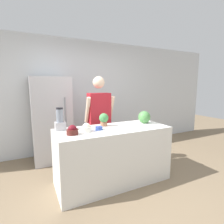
# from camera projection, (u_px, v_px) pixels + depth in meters

# --- Properties ---
(ground_plane) EXTENTS (14.00, 14.00, 0.00)m
(ground_plane) POSITION_uv_depth(u_px,v_px,m) (124.00, 193.00, 2.55)
(ground_plane) COLOR #7F6B51
(wall_back) EXTENTS (8.00, 0.06, 2.60)m
(wall_back) POSITION_uv_depth(u_px,v_px,m) (81.00, 96.00, 4.18)
(wall_back) COLOR silver
(wall_back) RESTS_ON ground_plane
(counter_island) EXTENTS (1.78, 0.72, 0.89)m
(counter_island) POSITION_uv_depth(u_px,v_px,m) (113.00, 155.00, 2.81)
(counter_island) COLOR white
(counter_island) RESTS_ON ground_plane
(refrigerator) EXTENTS (0.75, 0.68, 1.72)m
(refrigerator) POSITION_uv_depth(u_px,v_px,m) (51.00, 120.00, 3.58)
(refrigerator) COLOR #B7B7BC
(refrigerator) RESTS_ON ground_plane
(person) EXTENTS (0.55, 0.27, 1.72)m
(person) POSITION_uv_depth(u_px,v_px,m) (99.00, 120.00, 3.37)
(person) COLOR gray
(person) RESTS_ON ground_plane
(cutting_board) EXTENTS (0.39, 0.28, 0.01)m
(cutting_board) POSITION_uv_depth(u_px,v_px,m) (145.00, 123.00, 3.05)
(cutting_board) COLOR white
(cutting_board) RESTS_ON counter_island
(watermelon) EXTENTS (0.21, 0.21, 0.21)m
(watermelon) POSITION_uv_depth(u_px,v_px,m) (144.00, 117.00, 3.03)
(watermelon) COLOR #4C8C47
(watermelon) RESTS_ON cutting_board
(bowl_cherries) EXTENTS (0.16, 0.16, 0.13)m
(bowl_cherries) POSITION_uv_depth(u_px,v_px,m) (72.00, 131.00, 2.37)
(bowl_cherries) COLOR #511E19
(bowl_cherries) RESTS_ON counter_island
(bowl_cream) EXTENTS (0.15, 0.15, 0.13)m
(bowl_cream) POSITION_uv_depth(u_px,v_px,m) (87.00, 128.00, 2.52)
(bowl_cream) COLOR white
(bowl_cream) RESTS_ON counter_island
(bowl_small_blue) EXTENTS (0.11, 0.11, 0.05)m
(bowl_small_blue) POSITION_uv_depth(u_px,v_px,m) (99.00, 128.00, 2.62)
(bowl_small_blue) COLOR #334C9E
(bowl_small_blue) RESTS_ON counter_island
(blender) EXTENTS (0.15, 0.15, 0.34)m
(blender) POSITION_uv_depth(u_px,v_px,m) (60.00, 121.00, 2.60)
(blender) COLOR #B7B7BC
(blender) RESTS_ON counter_island
(potted_plant) EXTENTS (0.15, 0.15, 0.21)m
(potted_plant) POSITION_uv_depth(u_px,v_px,m) (104.00, 119.00, 2.86)
(potted_plant) COLOR #996647
(potted_plant) RESTS_ON counter_island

